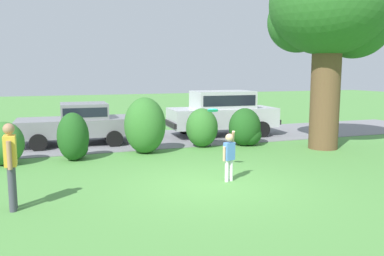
% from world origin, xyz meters
% --- Properties ---
extents(ground_plane, '(80.00, 80.00, 0.00)m').
position_xyz_m(ground_plane, '(0.00, 0.00, 0.00)').
color(ground_plane, '#518E42').
extents(driveway_strip, '(28.00, 4.40, 0.02)m').
position_xyz_m(driveway_strip, '(0.00, 6.94, 0.01)').
color(driveway_strip, slate).
rests_on(driveway_strip, ground).
extents(oak_tree_large, '(4.48, 4.11, 6.76)m').
position_xyz_m(oak_tree_large, '(5.72, 3.07, 4.72)').
color(oak_tree_large, brown).
rests_on(oak_tree_large, ground).
extents(shrub_near_tree, '(1.15, 1.15, 1.28)m').
position_xyz_m(shrub_near_tree, '(-4.93, 4.06, 0.64)').
color(shrub_near_tree, '#33702B').
rests_on(shrub_near_tree, ground).
extents(shrub_centre_left, '(0.96, 1.10, 1.49)m').
position_xyz_m(shrub_centre_left, '(-2.96, 4.01, 0.66)').
color(shrub_centre_left, '#1E511C').
rests_on(shrub_centre_left, ground).
extents(shrub_centre, '(1.39, 1.36, 1.88)m').
position_xyz_m(shrub_centre, '(-0.63, 4.32, 0.94)').
color(shrub_centre, '#33702B').
rests_on(shrub_centre, ground).
extents(shrub_centre_right, '(1.17, 1.12, 1.42)m').
position_xyz_m(shrub_centre_right, '(1.59, 4.72, 0.71)').
color(shrub_centre_right, '#33702B').
rests_on(shrub_centre_right, ground).
extents(shrub_far_end, '(1.23, 1.09, 1.40)m').
position_xyz_m(shrub_far_end, '(3.21, 4.40, 0.62)').
color(shrub_far_end, '#1E511C').
rests_on(shrub_far_end, ground).
extents(parked_sedan, '(4.45, 2.20, 1.56)m').
position_xyz_m(parked_sedan, '(-2.60, 6.77, 0.85)').
color(parked_sedan, gray).
rests_on(parked_sedan, ground).
extents(parked_suv, '(4.78, 2.26, 1.92)m').
position_xyz_m(parked_suv, '(3.34, 6.80, 1.08)').
color(parked_suv, silver).
rests_on(parked_suv, ground).
extents(child_thrower, '(0.41, 0.34, 1.29)m').
position_xyz_m(child_thrower, '(0.51, 0.13, 0.72)').
color(child_thrower, white).
rests_on(child_thrower, ground).
extents(frisbee, '(0.29, 0.27, 0.15)m').
position_xyz_m(frisbee, '(0.41, 0.95, 1.72)').
color(frisbee, '#1EB7B2').
extents(adult_onlooker, '(0.22, 0.53, 1.74)m').
position_xyz_m(adult_onlooker, '(-4.42, -0.31, 0.98)').
color(adult_onlooker, '#3F3F4C').
rests_on(adult_onlooker, ground).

